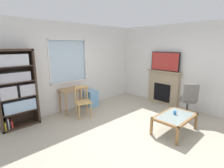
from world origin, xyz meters
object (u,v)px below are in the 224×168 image
fireplace (163,87)px  sippy_cup (175,113)px  coffee_table (175,118)px  tv (165,61)px  plastic_drawer_unit (91,98)px  wooden_chair (83,101)px  bookshelf (16,88)px  office_chair (189,98)px  desk_under_window (73,93)px

fireplace → sippy_cup: size_ratio=13.61×
coffee_table → sippy_cup: 0.13m
coffee_table → sippy_cup: size_ratio=11.85×
tv → plastic_drawer_unit: bearing=141.4°
plastic_drawer_unit → fireplace: bearing=-38.4°
plastic_drawer_unit → wooden_chair: bearing=-142.0°
fireplace → sippy_cup: fireplace is taller
tv → bookshelf: bearing=158.8°
wooden_chair → sippy_cup: bearing=-63.7°
sippy_cup → office_chair: bearing=6.4°
bookshelf → office_chair: size_ratio=1.96×
desk_under_window → office_chair: (2.20, -2.65, -0.06)m
wooden_chair → fireplace: bearing=-20.5°
plastic_drawer_unit → bookshelf: bearing=178.6°
wooden_chair → sippy_cup: (1.12, -2.25, -0.00)m
bookshelf → desk_under_window: (1.54, -0.11, -0.40)m
plastic_drawer_unit → office_chair: office_chair is taller
bookshelf → sippy_cup: bearing=-47.4°
tv → sippy_cup: tv is taller
tv → coffee_table: size_ratio=0.97×
coffee_table → desk_under_window: bearing=110.4°
wooden_chair → office_chair: bearing=-44.0°
fireplace → plastic_drawer_unit: bearing=141.6°
fireplace → coffee_table: bearing=-142.8°
bookshelf → wooden_chair: bookshelf is taller
sippy_cup → plastic_drawer_unit: bearing=97.9°
plastic_drawer_unit → office_chair: (1.48, -2.70, 0.29)m
desk_under_window → plastic_drawer_unit: desk_under_window is taller
office_chair → coffee_table: size_ratio=0.94×
wooden_chair → tv: size_ratio=0.87×
bookshelf → coffee_table: bearing=-48.5°
wooden_chair → fireplace: (2.73, -1.02, 0.13)m
desk_under_window → coffee_table: 3.01m
wooden_chair → office_chair: size_ratio=0.90×
bookshelf → coffee_table: bookshelf is taller
tv → coffee_table: (-1.66, -1.27, -1.14)m
fireplace → coffee_table: size_ratio=1.15×
tv → sippy_cup: 2.27m
plastic_drawer_unit → coffee_table: plastic_drawer_unit is taller
desk_under_window → coffee_table: size_ratio=0.78×
wooden_chair → tv: tv is taller
bookshelf → coffee_table: 3.95m
wooden_chair → coffee_table: 2.53m
office_chair → fireplace: bearing=64.7°
bookshelf → office_chair: 4.66m
desk_under_window → tv: 3.23m
tv → coffee_table: tv is taller
desk_under_window → tv: bearing=-29.6°
fireplace → tv: 0.91m
coffee_table → sippy_cup: sippy_cup is taller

